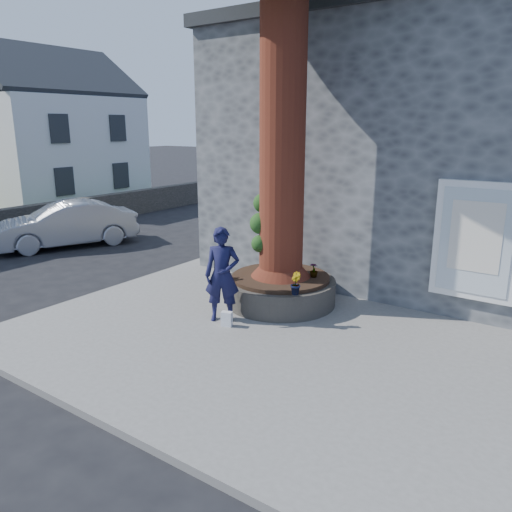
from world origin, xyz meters
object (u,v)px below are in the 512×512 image
Objects in this scene: woman at (278,251)px; car_silver at (66,225)px; man at (222,275)px; planter at (280,289)px.

woman is 0.35× the size of car_silver.
man is at bearing 8.17° from car_silver.
woman reaches higher than car_silver.
woman is (-0.45, 2.68, -0.17)m from man.
woman is at bearing 124.58° from planter.
woman is (-0.85, 1.23, 0.45)m from planter.
man is at bearing -57.20° from woman.
planter is 8.57m from car_silver.
woman reaches higher than planter.
car_silver reaches higher than planter.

